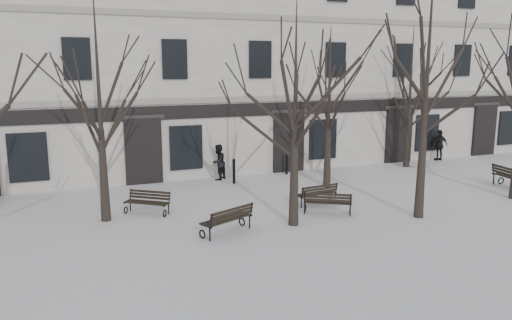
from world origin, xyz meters
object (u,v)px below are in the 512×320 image
tree_1 (295,89)px  bench_4 (317,193)px  tree_2 (428,57)px  bench_3 (148,201)px  bench_1 (228,219)px  bench_5 (512,177)px  bench_2 (328,202)px

tree_1 → bench_4: bearing=44.7°
tree_2 → bench_3: size_ratio=5.46×
tree_2 → bench_3: (-8.60, 3.87, -4.98)m
tree_1 → bench_1: size_ratio=3.83×
bench_1 → bench_4: 4.55m
tree_2 → bench_1: (-6.66, 0.78, -4.93)m
bench_3 → bench_4: size_ratio=0.96×
bench_4 → tree_2: bearing=126.9°
tree_2 → bench_5: bearing=15.5°
tree_2 → bench_4: tree_2 is taller
bench_2 → bench_4: bearing=-70.0°
bench_5 → bench_1: bearing=101.5°
bench_3 → bench_4: bearing=26.2°
bench_1 → bench_5: (12.89, 0.95, 0.04)m
tree_1 → bench_2: size_ratio=4.16×
bench_2 → bench_3: bench_2 is taller
bench_4 → bench_1: bearing=18.0°
bench_5 → bench_3: bearing=89.1°
tree_1 → bench_4: tree_1 is taller
tree_1 → bench_3: bearing=144.1°
bench_3 → bench_2: bearing=14.6°
tree_1 → bench_5: (10.62, 0.90, -3.90)m
bench_3 → bench_4: bench_4 is taller
bench_4 → bench_5: bench_5 is taller
tree_2 → bench_1: tree_2 is taller
bench_2 → tree_2: bearing=-175.6°
bench_4 → bench_3: bearing=-17.7°
tree_2 → bench_1: size_ratio=4.70×
bench_2 → bench_4: 1.27m
tree_1 → bench_3: size_ratio=4.46×
bench_1 → bench_2: 3.94m
tree_1 → bench_2: (1.61, 0.60, -3.97)m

